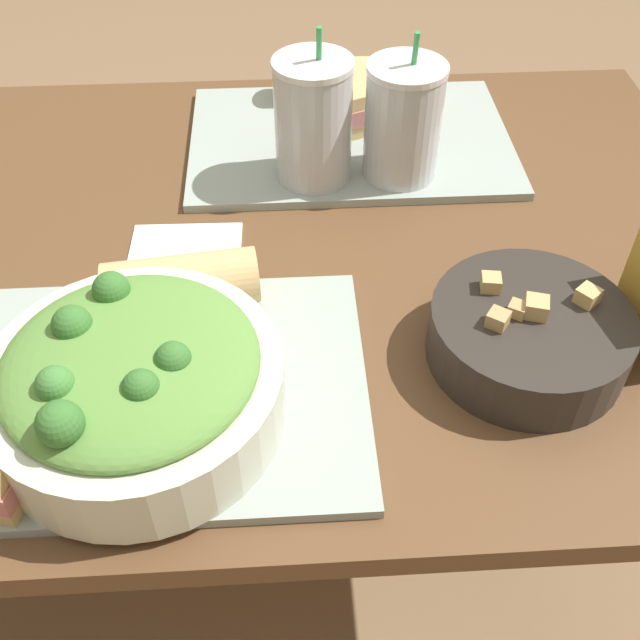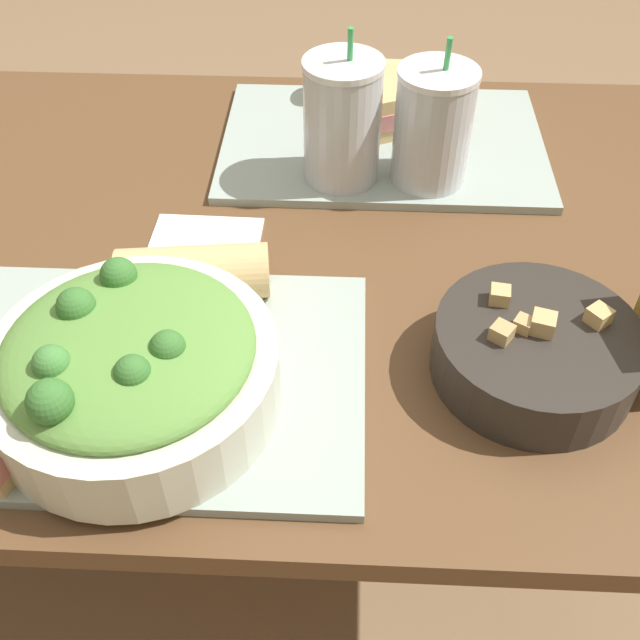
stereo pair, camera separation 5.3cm
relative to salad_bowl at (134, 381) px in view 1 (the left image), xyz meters
The scene contains 12 objects.
ground_plane 0.83m from the salad_bowl, 80.92° to the left, with size 12.00×12.00×0.00m, color #846647.
dining_table 0.31m from the salad_bowl, 80.92° to the left, with size 1.36×0.85×0.72m.
tray_near 0.07m from the salad_bowl, 104.36° to the left, with size 0.46×0.31×0.01m.
tray_far 0.55m from the salad_bowl, 63.51° to the left, with size 0.46×0.31×0.01m.
salad_bowl is the anchor object (origin of this frame).
soup_bowl 0.40m from the salad_bowl, ahead, with size 0.21×0.21×0.08m.
baguette_near 0.16m from the salad_bowl, 78.09° to the left, with size 0.17×0.08×0.06m.
sandwich_far 0.61m from the salad_bowl, 63.05° to the left, with size 0.16×0.15×0.06m.
baguette_far 0.65m from the salad_bowl, 69.43° to the left, with size 0.16×0.06×0.06m.
drink_cup_dark 0.44m from the salad_bowl, 64.83° to the left, with size 0.10×0.10×0.20m.
drink_cup_red 0.50m from the salad_bowl, 52.73° to the left, with size 0.10×0.10×0.19m.
napkin_folded 0.27m from the salad_bowl, 85.20° to the left, with size 0.14×0.10×0.00m.
Camera 1 is at (0.10, -0.72, 1.31)m, focal length 42.00 mm.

